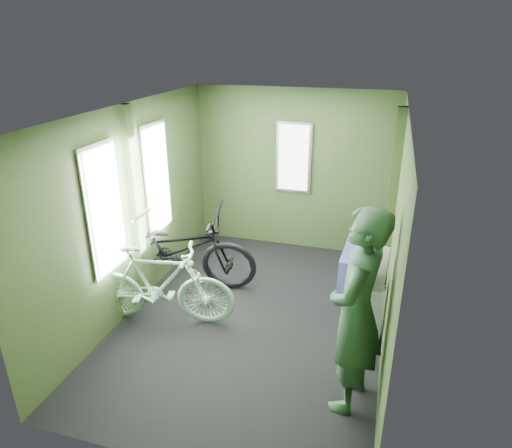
% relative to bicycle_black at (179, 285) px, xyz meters
% --- Properties ---
extents(room, '(4.00, 4.02, 2.31)m').
position_rel_bicycle_black_xyz_m(room, '(1.08, -0.36, 1.44)').
color(room, black).
rests_on(room, ground).
extents(bicycle_black, '(2.09, 1.07, 1.15)m').
position_rel_bicycle_black_xyz_m(bicycle_black, '(0.00, 0.00, 0.00)').
color(bicycle_black, black).
rests_on(bicycle_black, ground).
extents(bicycle_mint, '(1.71, 0.87, 1.04)m').
position_rel_bicycle_black_xyz_m(bicycle_mint, '(0.19, -0.80, 0.00)').
color(bicycle_mint, '#A0DFB8').
rests_on(bicycle_mint, ground).
extents(passenger, '(0.56, 0.75, 1.81)m').
position_rel_bicycle_black_xyz_m(passenger, '(2.27, -1.37, 0.90)').
color(passenger, '#2B4F33').
rests_on(passenger, ground).
extents(waste_box, '(0.23, 0.32, 0.79)m').
position_rel_bicycle_black_xyz_m(waste_box, '(2.38, -0.50, 0.39)').
color(waste_box, gray).
rests_on(waste_box, ground).
extents(bench_seat, '(0.56, 0.96, 0.99)m').
position_rel_bicycle_black_xyz_m(bench_seat, '(2.26, 0.75, 0.29)').
color(bench_seat, navy).
rests_on(bench_seat, ground).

